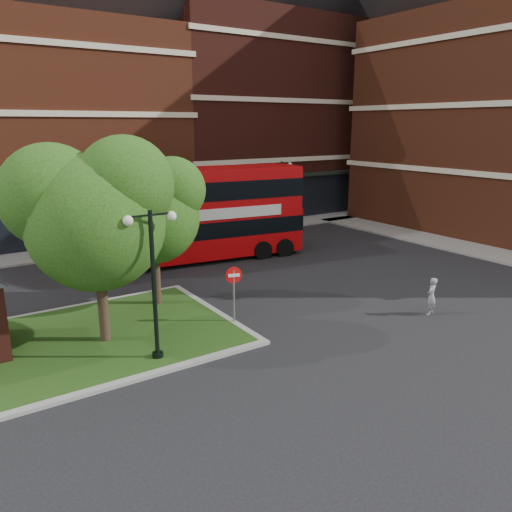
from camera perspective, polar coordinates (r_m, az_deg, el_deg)
ground at (r=19.39m, az=4.41°, el=-8.03°), size 120.00×120.00×0.00m
pavement_far at (r=33.32m, az=-13.26°, el=1.51°), size 44.00×3.00×0.12m
pavement_side at (r=32.75m, az=25.55°, el=0.20°), size 3.00×28.00×0.12m
terrace_far_right at (r=45.55m, az=-0.15°, el=15.45°), size 18.00×12.00×16.00m
traffic_island at (r=18.84m, az=-21.64°, el=-9.58°), size 12.60×7.60×0.15m
tree_island_west at (r=17.41m, az=-18.30°, el=5.08°), size 5.40×4.71×7.21m
tree_island_east at (r=20.77m, az=-12.02°, el=5.43°), size 4.46×3.90×6.29m
lamp_island at (r=15.98m, az=-11.63°, el=-2.55°), size 1.72×0.36×5.00m
lamp_far_left at (r=31.73m, az=-8.88°, el=6.16°), size 1.72×0.36×5.00m
lamp_far_right at (r=35.77m, az=2.91°, el=7.29°), size 1.72×0.36×5.00m
bus at (r=28.10m, az=-6.57°, el=5.46°), size 12.18×4.32×4.55m
woman at (r=21.47m, az=19.40°, el=-4.35°), size 0.65×0.52×1.55m
car_silver at (r=30.31m, az=-18.14°, el=1.00°), size 3.93×1.80×1.31m
car_white at (r=36.18m, az=-1.21°, el=4.00°), size 4.48×2.04×1.43m
no_entry_sign at (r=19.01m, az=-2.57°, el=-3.18°), size 0.62×0.22×2.30m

